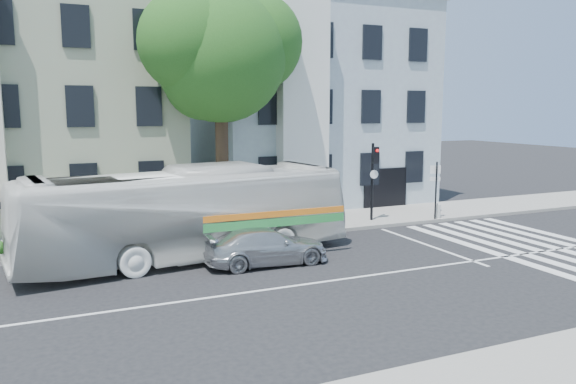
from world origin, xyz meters
TOP-DOWN VIEW (x-y plane):
  - ground at (0.00, 0.00)m, footprint 120.00×120.00m
  - sidewalk_far at (0.00, 8.00)m, footprint 80.00×4.00m
  - building_left at (-7.00, 15.00)m, footprint 12.00×10.00m
  - building_right at (7.00, 15.00)m, footprint 12.00×10.00m
  - street_tree at (0.06, 8.74)m, footprint 7.30×5.90m
  - bus at (-2.55, 4.34)m, footprint 4.27×12.09m
  - sedan at (-0.29, 2.60)m, footprint 1.90×4.39m
  - hedge at (-6.21, 6.40)m, footprint 8.51×0.95m
  - traffic_signal at (6.80, 7.05)m, footprint 0.39×0.51m
  - fire_hydrant at (9.98, 6.30)m, footprint 0.41×0.24m
  - far_sign_pole at (9.64, 6.14)m, footprint 0.47×0.25m

SIDE VIEW (x-z plane):
  - ground at x=0.00m, z-range 0.00..0.00m
  - sidewalk_far at x=0.00m, z-range 0.00..0.15m
  - hedge at x=-6.21m, z-range 0.15..0.85m
  - fire_hydrant at x=9.98m, z-range 0.16..0.87m
  - sedan at x=-0.29m, z-range 0.00..1.26m
  - bus at x=-2.55m, z-range 0.00..3.30m
  - far_sign_pole at x=9.64m, z-range 0.50..3.21m
  - traffic_signal at x=6.80m, z-range 0.54..4.28m
  - building_left at x=-7.00m, z-range 0.00..11.00m
  - building_right at x=7.00m, z-range 0.00..11.00m
  - street_tree at x=0.06m, z-range 2.28..13.38m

